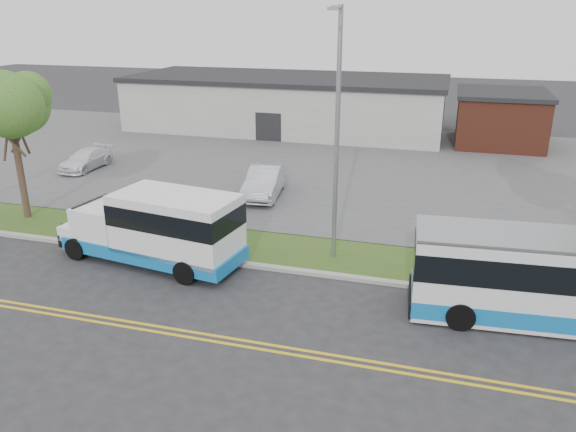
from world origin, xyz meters
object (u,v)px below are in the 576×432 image
(streetlight_near, at_px, (337,130))
(parked_car_b, at_px, (86,159))
(pedestrian, at_px, (159,224))
(parked_car_a, at_px, (265,182))
(shuttle_bus, at_px, (161,226))
(tree_west, at_px, (10,111))

(streetlight_near, relative_size, parked_car_b, 2.33)
(pedestrian, xyz_separation_m, parked_car_a, (2.13, 7.51, -0.15))
(streetlight_near, bearing_deg, shuttle_bus, -160.66)
(shuttle_bus, bearing_deg, tree_west, 170.86)
(streetlight_near, bearing_deg, parked_car_b, 153.51)
(parked_car_a, height_order, parked_car_b, parked_car_a)
(shuttle_bus, bearing_deg, parked_car_b, 143.63)
(parked_car_b, bearing_deg, shuttle_bus, -44.06)
(pedestrian, distance_m, parked_car_b, 13.96)
(tree_west, xyz_separation_m, streetlight_near, (15.00, -0.47, 0.11))
(tree_west, bearing_deg, parked_car_a, 32.09)
(shuttle_bus, relative_size, parked_car_b, 1.93)
(shuttle_bus, relative_size, parked_car_a, 1.68)
(streetlight_near, bearing_deg, tree_west, 178.20)
(shuttle_bus, distance_m, pedestrian, 1.73)
(pedestrian, relative_size, parked_car_a, 0.39)
(streetlight_near, xyz_separation_m, shuttle_bus, (-6.36, -2.23, -3.67))
(tree_west, xyz_separation_m, parked_car_b, (-2.43, 8.21, -4.43))
(tree_west, relative_size, streetlight_near, 0.73)
(tree_west, relative_size, shuttle_bus, 0.88)
(tree_west, bearing_deg, parked_car_b, 106.48)
(shuttle_bus, relative_size, pedestrian, 4.27)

